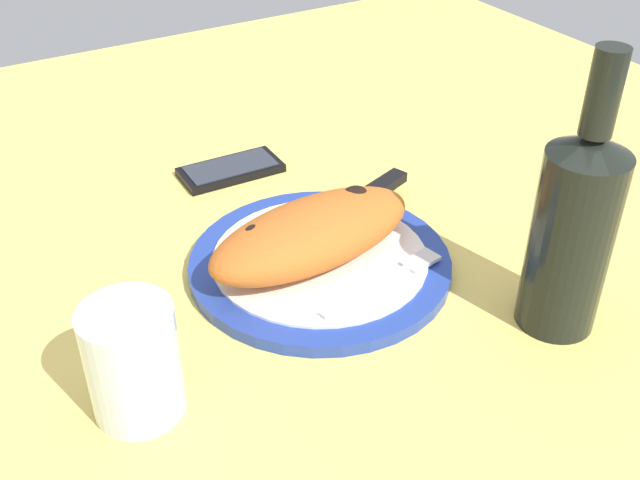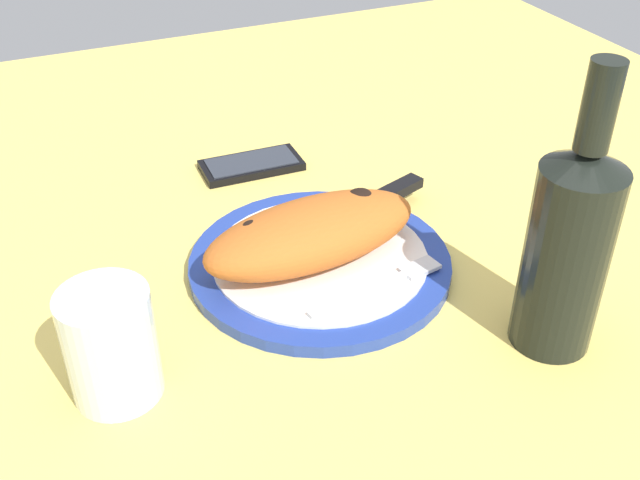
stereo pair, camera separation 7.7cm
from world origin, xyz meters
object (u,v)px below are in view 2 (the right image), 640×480
Objects in this scene: plate at (320,263)px; calzone at (310,231)px; wine_bottle at (568,245)px; smartphone at (251,165)px; fork at (387,282)px; knife at (367,206)px; water_glass at (112,350)px.

calzone is at bearing 151.63° from plate.
plate is at bearing -28.37° from calzone.
plate is at bearing 129.24° from wine_bottle.
smartphone is 45.13cm from wine_bottle.
wine_bottle is (10.85, -11.45, 8.65)cm from fork.
plate is at bearing 120.98° from fork.
plate is 1.77× the size of fork.
knife reaches higher than plate.
knife is at bearing 105.09° from wine_bottle.
fork is 1.50× the size of water_glass.
wine_bottle is (14.35, -41.62, 9.94)cm from smartphone.
wine_bottle is (6.59, -24.44, 8.36)cm from knife.
fork is 13.68cm from knife.
knife reaches higher than smartphone.
fork is 0.57× the size of wine_bottle.
wine_bottle reaches higher than knife.
plate is at bearing -91.68° from smartphone.
knife is at bearing 35.53° from plate.
calzone is (-0.87, 0.47, 3.94)cm from plate.
calzone reaches higher than knife.
calzone is at bearing -149.19° from knife.
plate is 25.68cm from wine_bottle.
water_glass is 39.40cm from wine_bottle.
knife is (4.27, 12.99, 0.29)cm from fork.
water_glass reaches higher than calzone.
water_glass reaches higher than smartphone.
knife is at bearing 25.74° from water_glass.
wine_bottle is (15.91, -18.88, 5.78)cm from calzone.
plate is 1.01× the size of wine_bottle.
wine_bottle reaches higher than fork.
plate is 24.77cm from water_glass.
smartphone is at bearing 53.97° from water_glass.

